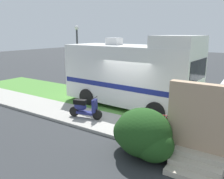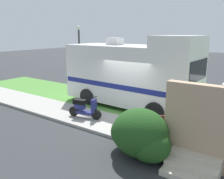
# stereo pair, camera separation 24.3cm
# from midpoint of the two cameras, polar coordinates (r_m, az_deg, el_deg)

# --- Properties ---
(ground_plane) EXTENTS (80.00, 80.00, 0.00)m
(ground_plane) POSITION_cam_midpoint_polar(r_m,az_deg,el_deg) (10.84, 3.22, -6.55)
(ground_plane) COLOR #2D3033
(sidewalk) EXTENTS (24.00, 2.00, 0.12)m
(sidewalk) POSITION_cam_midpoint_polar(r_m,az_deg,el_deg) (9.88, -0.51, -8.21)
(sidewalk) COLOR #9E9B93
(sidewalk) RESTS_ON ground
(grass_strip) EXTENTS (24.00, 3.40, 0.08)m
(grass_strip) POSITION_cam_midpoint_polar(r_m,az_deg,el_deg) (12.05, 7.01, -4.31)
(grass_strip) COLOR #4C8438
(grass_strip) RESTS_ON ground
(motorhome_rv) EXTENTS (6.83, 2.93, 3.62)m
(motorhome_rv) POSITION_cam_midpoint_polar(r_m,az_deg,el_deg) (11.86, 5.55, 3.85)
(motorhome_rv) COLOR silver
(motorhome_rv) RESTS_ON ground
(scooter) EXTENTS (1.54, 0.61, 0.97)m
(scooter) POSITION_cam_midpoint_polar(r_m,az_deg,el_deg) (10.26, -6.27, -4.37)
(scooter) COLOR black
(scooter) RESTS_ON ground
(bicycle) EXTENTS (1.74, 0.52, 0.91)m
(bicycle) POSITION_cam_midpoint_polar(r_m,az_deg,el_deg) (8.51, 10.85, -8.88)
(bicycle) COLOR black
(bicycle) RESTS_ON ground
(porch_steps) EXTENTS (2.00, 1.26, 2.40)m
(porch_steps) POSITION_cam_midpoint_polar(r_m,az_deg,el_deg) (7.08, 21.23, -10.42)
(porch_steps) COLOR #BCB29E
(porch_steps) RESTS_ON ground
(bush_by_porch) EXTENTS (2.11, 1.58, 1.50)m
(bush_by_porch) POSITION_cam_midpoint_polar(r_m,az_deg,el_deg) (7.34, 7.67, -10.89)
(bush_by_porch) COLOR #1E4719
(bush_by_porch) RESTS_ON ground
(street_lamp_post) EXTENTS (0.28, 0.28, 4.20)m
(street_lamp_post) POSITION_cam_midpoint_polar(r_m,az_deg,el_deg) (16.68, -7.54, 9.49)
(street_lamp_post) COLOR #333338
(street_lamp_post) RESTS_ON ground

